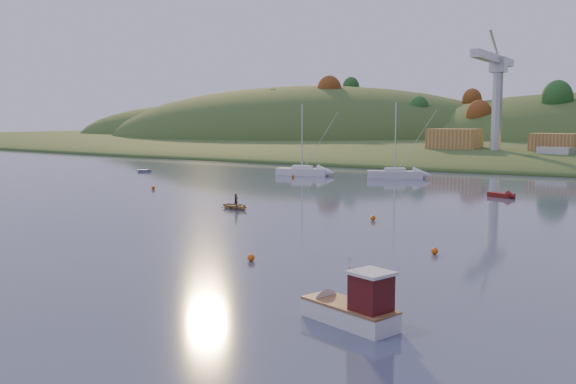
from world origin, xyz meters
The scene contains 22 objects.
far_shore centered at (0.00, 230.00, 0.00)m, with size 620.00×220.00×1.50m, color #28441B.
shore_slope centered at (0.00, 165.00, 0.00)m, with size 640.00×150.00×7.00m, color #28441B.
hill_left_far centered at (-160.00, 215.00, 0.00)m, with size 120.00×100.00×32.00m, color #28441B.
hill_left centered at (-90.00, 200.00, 0.00)m, with size 170.00×140.00×44.00m, color #28441B.
hillside_trees centered at (0.00, 185.00, 0.00)m, with size 280.00×50.00×32.00m, color #1C4E1E, non-canonical shape.
wharf centered at (5.00, 122.00, 1.20)m, with size 42.00×16.00×2.40m, color slate.
shed_west centered at (-8.00, 123.00, 4.80)m, with size 11.00×8.00×4.80m, color #955E31.
shed_east centered at (13.00, 124.00, 4.40)m, with size 9.00×7.00×4.00m, color #955E31.
dock_crane centered at (2.00, 118.39, 17.17)m, with size 3.20×28.00×20.30m.
fishing_boat centered at (23.86, 5.12, 0.81)m, with size 6.02×3.51×3.67m.
sailboat_near centered at (-17.85, 71.54, 0.77)m, with size 8.96×4.49×11.93m.
sailboat_far centered at (-2.45, 74.83, 0.78)m, with size 9.08×5.94×12.16m.
canoe centered at (-3.12, 33.00, 0.34)m, with size 2.36×3.31×0.69m, color #A28C59.
paddler centered at (-3.12, 33.00, 0.70)m, with size 0.51×0.34×1.41m, color black.
red_tender centered at (18.90, 58.13, 0.27)m, with size 3.99×2.78×1.29m.
grey_dinghy centered at (-45.31, 63.00, 0.20)m, with size 2.47×2.60×0.98m.
work_vessel centered at (15.00, 115.09, 1.39)m, with size 15.99×8.99×3.89m.
buoy_0 centered at (12.70, 13.33, 0.25)m, with size 0.50×0.50×0.50m, color #E5550C.
buoy_1 centered at (12.46, 33.59, 0.25)m, with size 0.50×0.50×0.50m, color #E5550C.
buoy_2 centered at (-23.88, 42.22, 0.25)m, with size 0.50×0.50×0.50m, color #E5550C.
buoy_3 centered at (-16.78, 66.86, 0.25)m, with size 0.50×0.50×0.50m, color #E5550C.
buoy_4 centered at (22.46, 22.03, 0.25)m, with size 0.50×0.50×0.50m, color #E5550C.
Camera 1 is at (37.23, -21.32, 9.60)m, focal length 40.00 mm.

